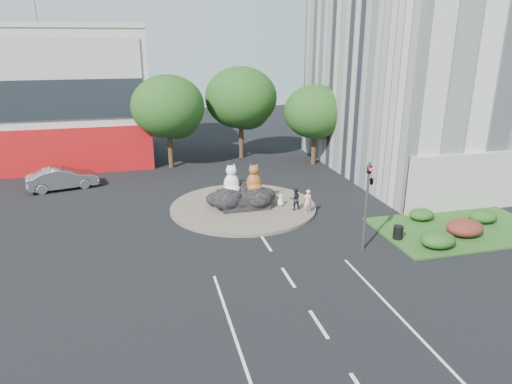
# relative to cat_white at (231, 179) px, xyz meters

# --- Properties ---
(ground) EXTENTS (120.00, 120.00, 0.00)m
(ground) POSITION_rel_cat_white_xyz_m (0.76, -10.15, -2.14)
(ground) COLOR black
(ground) RESTS_ON ground
(roundabout_island) EXTENTS (10.00, 10.00, 0.20)m
(roundabout_island) POSITION_rel_cat_white_xyz_m (0.76, -0.15, -2.04)
(roundabout_island) COLOR brown
(roundabout_island) RESTS_ON ground
(rock_plinth) EXTENTS (3.20, 2.60, 0.90)m
(rock_plinth) POSITION_rel_cat_white_xyz_m (0.76, -0.15, -1.49)
(rock_plinth) COLOR black
(rock_plinth) RESTS_ON roundabout_island
(shophouse_block) EXTENTS (25.20, 12.30, 17.40)m
(shophouse_block) POSITION_rel_cat_white_xyz_m (-17.24, 17.76, 4.05)
(shophouse_block) COLOR beige
(shophouse_block) RESTS_ON ground
(grass_verge) EXTENTS (10.00, 6.00, 0.12)m
(grass_verge) POSITION_rel_cat_white_xyz_m (12.76, -7.15, -2.08)
(grass_verge) COLOR #214818
(grass_verge) RESTS_ON ground
(tree_left) EXTENTS (6.46, 6.46, 8.27)m
(tree_left) POSITION_rel_cat_white_xyz_m (-3.17, 11.91, 3.11)
(tree_left) COLOR #382314
(tree_left) RESTS_ON ground
(tree_mid) EXTENTS (6.84, 6.84, 8.76)m
(tree_mid) POSITION_rel_cat_white_xyz_m (3.83, 13.91, 3.42)
(tree_mid) COLOR #382314
(tree_mid) RESTS_ON ground
(tree_right) EXTENTS (5.70, 5.70, 7.30)m
(tree_right) POSITION_rel_cat_white_xyz_m (9.83, 9.91, 2.49)
(tree_right) COLOR #382314
(tree_right) RESTS_ON ground
(hedge_near_green) EXTENTS (2.00, 1.60, 0.90)m
(hedge_near_green) POSITION_rel_cat_white_xyz_m (9.76, -9.15, -1.57)
(hedge_near_green) COLOR #1C3E13
(hedge_near_green) RESTS_ON grass_verge
(hedge_red) EXTENTS (2.20, 1.76, 0.99)m
(hedge_red) POSITION_rel_cat_white_xyz_m (12.26, -8.15, -1.52)
(hedge_red) COLOR #511517
(hedge_red) RESTS_ON grass_verge
(hedge_mid_green) EXTENTS (1.80, 1.44, 0.81)m
(hedge_mid_green) POSITION_rel_cat_white_xyz_m (14.76, -6.65, -1.61)
(hedge_mid_green) COLOR #1C3E13
(hedge_mid_green) RESTS_ON grass_verge
(hedge_back_green) EXTENTS (1.60, 1.28, 0.72)m
(hedge_back_green) POSITION_rel_cat_white_xyz_m (11.26, -5.35, -1.66)
(hedge_back_green) COLOR #1C3E13
(hedge_back_green) RESTS_ON grass_verge
(traffic_light) EXTENTS (0.44, 1.24, 5.00)m
(traffic_light) POSITION_rel_cat_white_xyz_m (5.86, -8.15, 1.48)
(traffic_light) COLOR #595B60
(traffic_light) RESTS_ON ground
(street_lamp) EXTENTS (2.34, 0.22, 8.06)m
(street_lamp) POSITION_rel_cat_white_xyz_m (13.58, -2.15, 2.42)
(street_lamp) COLOR #595B60
(street_lamp) RESTS_ON ground
(cat_white) EXTENTS (1.40, 1.27, 2.08)m
(cat_white) POSITION_rel_cat_white_xyz_m (0.00, 0.00, 0.00)
(cat_white) COLOR silver
(cat_white) RESTS_ON rock_plinth
(cat_tabby) EXTENTS (1.26, 1.11, 1.99)m
(cat_tabby) POSITION_rel_cat_white_xyz_m (1.56, -0.01, -0.04)
(cat_tabby) COLOR orange
(cat_tabby) RESTS_ON rock_plinth
(kitten_calico) EXTENTS (0.61, 0.53, 0.99)m
(kitten_calico) POSITION_rel_cat_white_xyz_m (-0.50, -1.11, -1.44)
(kitten_calico) COLOR beige
(kitten_calico) RESTS_ON roundabout_island
(kitten_white) EXTENTS (0.65, 0.65, 0.83)m
(kitten_white) POSITION_rel_cat_white_xyz_m (3.26, -0.78, -1.53)
(kitten_white) COLOR silver
(kitten_white) RESTS_ON roundabout_island
(pedestrian_pink) EXTENTS (0.59, 0.40, 1.58)m
(pedestrian_pink) POSITION_rel_cat_white_xyz_m (4.59, -2.48, -1.15)
(pedestrian_pink) COLOR pink
(pedestrian_pink) RESTS_ON roundabout_island
(pedestrian_dark) EXTENTS (0.77, 0.62, 1.51)m
(pedestrian_dark) POSITION_rel_cat_white_xyz_m (3.97, -1.74, -1.18)
(pedestrian_dark) COLOR black
(pedestrian_dark) RESTS_ON roundabout_island
(parked_car) EXTENTS (5.48, 2.95, 1.71)m
(parked_car) POSITION_rel_cat_white_xyz_m (-11.88, 7.56, -1.28)
(parked_car) COLOR #95989C
(parked_car) RESTS_ON ground
(litter_bin) EXTENTS (0.64, 0.64, 0.78)m
(litter_bin) POSITION_rel_cat_white_xyz_m (8.26, -7.56, -1.63)
(litter_bin) COLOR black
(litter_bin) RESTS_ON grass_verge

